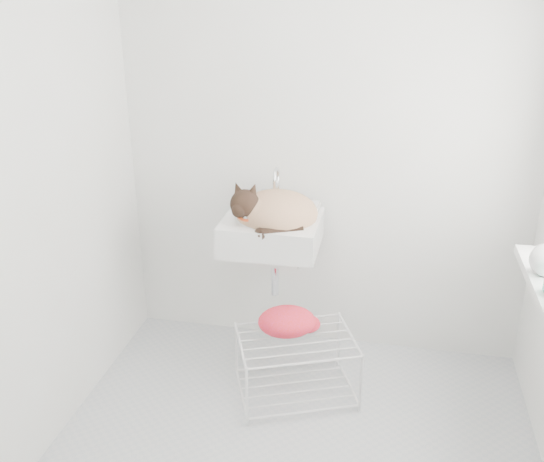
# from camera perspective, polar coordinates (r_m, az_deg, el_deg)

# --- Properties ---
(floor) EXTENTS (2.20, 2.00, 0.02)m
(floor) POSITION_cam_1_polar(r_m,az_deg,el_deg) (2.86, 1.83, -20.83)
(floor) COLOR #A9AEB3
(floor) RESTS_ON ground
(back_wall) EXTENTS (2.20, 0.02, 2.50)m
(back_wall) POSITION_cam_1_polar(r_m,az_deg,el_deg) (3.14, 5.29, 9.45)
(back_wall) COLOR white
(back_wall) RESTS_ON ground
(left_wall) EXTENTS (0.02, 2.00, 2.50)m
(left_wall) POSITION_cam_1_polar(r_m,az_deg,el_deg) (2.60, -22.56, 4.91)
(left_wall) COLOR white
(left_wall) RESTS_ON ground
(sink) EXTENTS (0.49, 0.43, 0.20)m
(sink) POSITION_cam_1_polar(r_m,az_deg,el_deg) (3.05, -0.02, 1.26)
(sink) COLOR white
(sink) RESTS_ON back_wall
(faucet) EXTENTS (0.18, 0.13, 0.18)m
(faucet) POSITION_cam_1_polar(r_m,az_deg,el_deg) (3.17, 0.64, 4.79)
(faucet) COLOR silver
(faucet) RESTS_ON sink
(cat) EXTENTS (0.47, 0.41, 0.27)m
(cat) POSITION_cam_1_polar(r_m,az_deg,el_deg) (3.02, 0.16, 1.83)
(cat) COLOR tan
(cat) RESTS_ON sink
(wire_rack) EXTENTS (0.67, 0.57, 0.34)m
(wire_rack) POSITION_cam_1_polar(r_m,az_deg,el_deg) (3.11, 2.30, -13.10)
(wire_rack) COLOR silver
(wire_rack) RESTS_ON floor
(towel) EXTENTS (0.35, 0.29, 0.12)m
(towel) POSITION_cam_1_polar(r_m,az_deg,el_deg) (3.03, 1.43, -9.15)
(towel) COLOR red
(towel) RESTS_ON wire_rack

